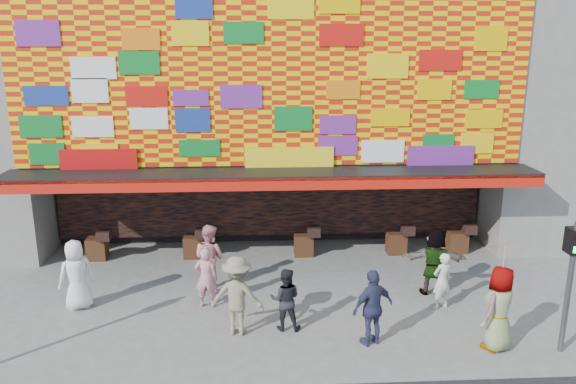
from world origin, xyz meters
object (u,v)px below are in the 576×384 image
ped_b (206,278)px  ped_i (209,257)px  ped_h (442,281)px  ped_e (373,308)px  ped_g (499,308)px  parasol (505,259)px  ped_c (285,299)px  ped_a (77,275)px  ped_d (237,296)px  signal_right (571,273)px  ped_f (435,262)px

ped_b → ped_i: (0.01, 1.07, 0.13)m
ped_b → ped_i: ped_i is taller
ped_b → ped_h: size_ratio=1.07×
ped_e → ped_g: 2.75m
parasol → ped_c: bearing=166.2°
ped_a → ped_d: 4.39m
ped_d → ped_a: bearing=-6.0°
signal_right → ped_g: signal_right is taller
ped_f → ped_g: ped_g is taller
ped_d → ped_g: bearing=-175.6°
ped_d → ped_h: bearing=-154.7°
ped_b → ped_f: size_ratio=0.86×
ped_f → ped_a: bearing=11.6°
signal_right → ped_h: (-1.99, 2.20, -1.11)m
parasol → ped_e: bearing=172.8°
ped_d → ped_g: ped_g is taller
ped_f → ped_h: 0.88m
ped_c → ped_d: bearing=13.9°
ped_g → ped_e: bearing=-43.0°
ped_b → ped_h: bearing=179.7°
ped_d → ped_g: size_ratio=0.98×
signal_right → parasol: (-1.38, 0.20, 0.27)m
ped_h → ped_i: bearing=-34.1°
ped_e → ped_i: bearing=-64.1°
ped_a → parasol: bearing=136.0°
ped_i → parasol: bearing=-173.0°
ped_h → ped_b: bearing=-24.2°
signal_right → parasol: bearing=171.7°
ped_b → ped_g: (6.61, -2.42, 0.16)m
signal_right → parasol: signal_right is taller
parasol → ped_a: bearing=165.7°
parasol → ped_h: bearing=107.0°
ped_f → parasol: bearing=110.3°
ped_c → ped_i: size_ratio=0.82×
ped_c → ped_d: ped_d is taller
ped_a → ped_e: size_ratio=1.02×
ped_a → ped_f: bearing=152.4°
ped_e → ped_h: bearing=-167.1°
ped_g → ped_h: size_ratio=1.29×
ped_h → ped_g: bearing=86.7°
ped_f → ped_g: (0.55, -2.86, 0.04)m
ped_h → parasol: (0.61, -2.00, 1.38)m
ped_e → ped_c: bearing=-47.6°
ped_b → ped_h: ped_b is taller
signal_right → ped_d: (-7.14, 1.20, -0.91)m
ped_h → ped_e: bearing=17.8°
ped_d → ped_h: (5.15, 1.01, -0.20)m
ped_a → ped_c: 5.41m
ped_b → ped_g: 7.04m
signal_right → ped_g: 1.66m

